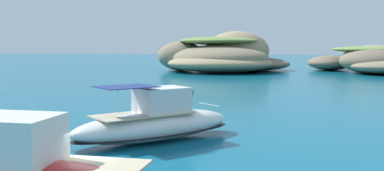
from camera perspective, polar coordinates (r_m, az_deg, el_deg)
The scene contains 3 objects.
islet_large at distance 87.93m, azimuth 3.93°, elevation 3.61°, with size 27.78×25.82×7.67m.
islet_small at distance 90.10m, azimuth 21.27°, elevation 2.89°, with size 24.21×26.91×4.98m.
motorboat_white at distance 25.52m, azimuth -4.60°, elevation -4.63°, with size 9.09×9.17×3.11m.
Camera 1 is at (6.64, -14.70, 5.39)m, focal length 42.99 mm.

